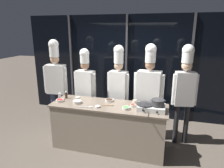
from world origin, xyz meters
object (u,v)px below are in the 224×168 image
(frying_pan, at_px, (145,103))
(chef_pastry, at_px, (149,87))
(prep_bowl_chili_flakes, at_px, (133,105))
(prep_bowl_bean_sprouts, at_px, (77,102))
(serving_spoon_slotted, at_px, (110,105))
(prep_bowl_scallions, at_px, (126,108))
(chef_head, at_px, (56,78))
(chef_line, at_px, (118,83))
(prep_bowl_mushrooms, at_px, (135,101))
(squeeze_bottle_soy, at_px, (66,94))
(prep_bowl_chicken, at_px, (77,98))
(squeeze_bottle_clear, at_px, (60,96))
(chef_sous, at_px, (85,84))
(stock_pot, at_px, (158,102))
(prep_bowl_soy_glaze, at_px, (109,100))
(portable_stove, at_px, (151,108))
(chef_apprentice, at_px, (185,85))
(prep_bowl_bell_pepper, at_px, (60,100))
(serving_spoon_solid, at_px, (89,107))
(prep_bowl_rice, at_px, (98,107))

(frying_pan, distance_m, chef_pastry, 0.64)
(prep_bowl_chili_flakes, height_order, chef_pastry, chef_pastry)
(prep_bowl_bean_sprouts, xyz_separation_m, serving_spoon_slotted, (0.66, 0.05, -0.02))
(prep_bowl_scallions, bearing_deg, frying_pan, 12.76)
(chef_head, distance_m, chef_line, 1.51)
(prep_bowl_mushrooms, height_order, chef_pastry, chef_pastry)
(squeeze_bottle_soy, bearing_deg, prep_bowl_chicken, -0.61)
(frying_pan, relative_size, squeeze_bottle_clear, 3.28)
(squeeze_bottle_soy, distance_m, chef_sous, 0.53)
(prep_bowl_bean_sprouts, distance_m, chef_sous, 0.69)
(stock_pot, height_order, chef_head, chef_head)
(prep_bowl_soy_glaze, bearing_deg, serving_spoon_slotted, -71.01)
(portable_stove, bearing_deg, chef_apprentice, 46.37)
(squeeze_bottle_soy, xyz_separation_m, chef_sous, (0.25, 0.45, 0.13))
(squeeze_bottle_clear, relative_size, prep_bowl_soy_glaze, 0.97)
(chef_line, bearing_deg, prep_bowl_chicken, 43.23)
(chef_sous, xyz_separation_m, chef_pastry, (1.42, 0.00, 0.04))
(prep_bowl_bell_pepper, bearing_deg, chef_sous, 66.41)
(stock_pot, distance_m, serving_spoon_solid, 1.27)
(prep_bowl_chicken, height_order, chef_head, chef_head)
(squeeze_bottle_clear, relative_size, prep_bowl_chili_flakes, 1.67)
(chef_head, bearing_deg, chef_sous, 174.93)
(prep_bowl_chili_flakes, height_order, serving_spoon_solid, prep_bowl_chili_flakes)
(prep_bowl_bell_pepper, distance_m, chef_line, 1.28)
(chef_head, bearing_deg, serving_spoon_slotted, 153.43)
(prep_bowl_bell_pepper, bearing_deg, squeeze_bottle_soy, 80.80)
(prep_bowl_rice, bearing_deg, prep_bowl_mushrooms, 35.53)
(prep_bowl_scallions, height_order, serving_spoon_solid, prep_bowl_scallions)
(squeeze_bottle_clear, height_order, prep_bowl_chili_flakes, squeeze_bottle_clear)
(prep_bowl_bell_pepper, xyz_separation_m, prep_bowl_scallions, (1.37, -0.05, 0.00))
(prep_bowl_chili_flakes, bearing_deg, serving_spoon_slotted, -173.03)
(serving_spoon_slotted, height_order, chef_head, chef_head)
(squeeze_bottle_soy, relative_size, chef_head, 0.08)
(prep_bowl_bell_pepper, bearing_deg, prep_bowl_rice, -7.24)
(frying_pan, bearing_deg, chef_sous, 156.05)
(prep_bowl_chili_flakes, relative_size, prep_bowl_rice, 1.00)
(stock_pot, xyz_separation_m, squeeze_bottle_clear, (-1.99, 0.08, -0.08))
(prep_bowl_soy_glaze, distance_m, prep_bowl_scallions, 0.53)
(squeeze_bottle_clear, xyz_separation_m, chef_head, (-0.40, 0.56, 0.23))
(prep_bowl_bean_sprouts, relative_size, prep_bowl_chicken, 1.77)
(prep_bowl_scallions, height_order, chef_pastry, chef_pastry)
(prep_bowl_chicken, bearing_deg, prep_bowl_bell_pepper, -144.94)
(prep_bowl_chicken, distance_m, chef_line, 0.94)
(prep_bowl_scallions, bearing_deg, prep_bowl_chili_flakes, 55.88)
(prep_bowl_rice, bearing_deg, prep_bowl_soy_glaze, 73.13)
(stock_pot, bearing_deg, serving_spoon_slotted, 179.05)
(chef_sous, height_order, chef_pastry, chef_pastry)
(prep_bowl_chili_flakes, relative_size, prep_bowl_mushrooms, 1.04)
(prep_bowl_chicken, bearing_deg, chef_pastry, 17.74)
(prep_bowl_mushrooms, xyz_separation_m, chef_line, (-0.43, 0.36, 0.25))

